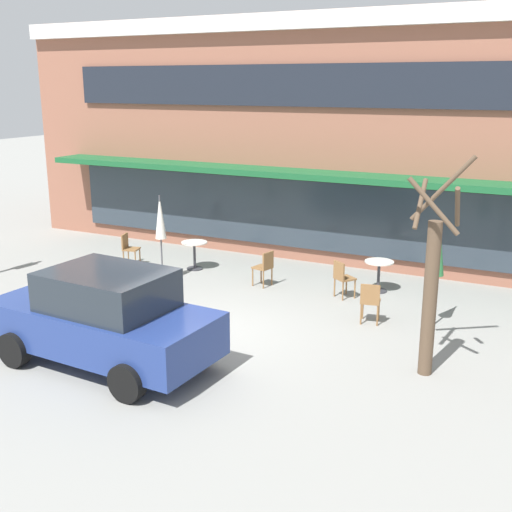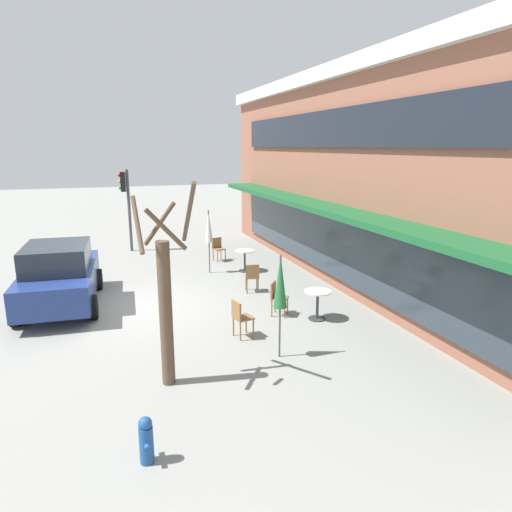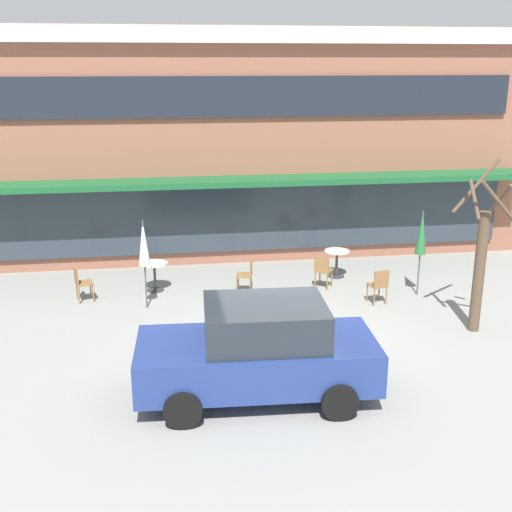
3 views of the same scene
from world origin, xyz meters
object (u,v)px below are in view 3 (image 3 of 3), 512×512
Objects in this scene: cafe_table_streetside at (337,259)px; parked_sedan at (259,351)px; cafe_chair_3 at (323,269)px; cafe_chair_2 at (247,273)px; patio_umbrella_cream_folded at (422,233)px; cafe_chair_0 at (81,281)px; street_tree at (480,261)px; cafe_table_near_wall at (155,272)px; cafe_chair_1 at (379,284)px; patio_umbrella_green_folded at (144,244)px.

parked_sedan reaches higher than cafe_table_streetside.
cafe_chair_2 is at bearing -179.59° from cafe_chair_3.
patio_umbrella_cream_folded is 2.47× the size of cafe_chair_2.
street_tree is (8.84, -3.17, 1.10)m from cafe_chair_0.
cafe_chair_3 reaches higher than cafe_table_near_wall.
cafe_chair_1 is (0.46, -2.19, 0.01)m from cafe_table_streetside.
cafe_table_near_wall is 8.01m from street_tree.
cafe_chair_1 is (-1.22, -0.49, -1.10)m from patio_umbrella_cream_folded.
street_tree is (2.66, -3.19, 1.10)m from cafe_chair_3.
cafe_chair_0 and cafe_chair_2 have the same top height.
cafe_table_streetside is 0.85× the size of cafe_chair_1.
parked_sedan is (2.03, -4.65, -0.75)m from patio_umbrella_green_folded.
parked_sedan is (1.82, -5.88, 0.36)m from cafe_table_near_wall.
patio_umbrella_green_folded reaches higher than cafe_chair_1.
cafe_chair_3 is (4.38, -0.49, 0.01)m from cafe_table_near_wall.
cafe_chair_2 is at bearing 15.66° from patio_umbrella_green_folded.
patio_umbrella_green_folded is 2.47× the size of cafe_chair_2.
patio_umbrella_green_folded is at bearing 113.59° from parked_sedan.
cafe_chair_2 is 0.24× the size of street_tree.
cafe_chair_1 is 3.36m from cafe_chair_2.
parked_sedan is at bearing -72.75° from cafe_table_near_wall.
cafe_chair_0 is at bearing -172.61° from cafe_table_streetside.
cafe_chair_3 is 0.21× the size of parked_sedan.
cafe_chair_2 reaches higher than cafe_table_near_wall.
cafe_chair_2 is 1.00× the size of cafe_chair_3.
cafe_table_near_wall is 0.35× the size of patio_umbrella_green_folded.
cafe_chair_1 reaches higher than cafe_table_near_wall.
cafe_chair_0 and cafe_chair_3 have the same top height.
cafe_chair_3 is 4.29m from street_tree.
cafe_chair_3 is at bearing 0.41° from cafe_chair_2.
street_tree is at bearing -34.21° from cafe_chair_2.
street_tree is at bearing -19.72° from cafe_chair_0.
cafe_chair_2 reaches higher than cafe_table_streetside.
patio_umbrella_cream_folded is 2.38m from street_tree.
cafe_chair_1 is 5.46m from parked_sedan.
patio_umbrella_cream_folded is 2.68m from cafe_chair_3.
patio_umbrella_cream_folded reaches higher than cafe_chair_1.
patio_umbrella_cream_folded is 1.71m from cafe_chair_1.
patio_umbrella_cream_folded is at bearing -5.51° from cafe_chair_0.
cafe_chair_1 is at bearing 48.23° from parked_sedan.
patio_umbrella_green_folded is at bearing -162.94° from cafe_table_streetside.
patio_umbrella_green_folded is at bearing 179.14° from patio_umbrella_cream_folded.
patio_umbrella_green_folded is at bearing 161.26° from street_tree.
cafe_table_streetside is at bearing 17.06° from patio_umbrella_green_folded.
cafe_chair_0 is at bearing 156.01° from patio_umbrella_green_folded.
patio_umbrella_cream_folded is at bearing -10.81° from cafe_chair_2.
cafe_chair_0 is at bearing 174.49° from patio_umbrella_cream_folded.
cafe_table_streetside is at bearing 4.29° from cafe_table_near_wall.
cafe_chair_2 is 2.02m from cafe_chair_3.
patio_umbrella_cream_folded reaches higher than cafe_chair_2.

